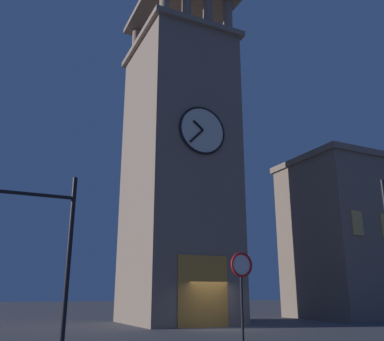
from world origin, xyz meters
TOP-DOWN VIEW (x-y plane):
  - ground_plane at (0.00, 0.00)m, footprint 200.00×200.00m
  - clocktower at (0.38, -4.84)m, footprint 6.87×8.08m
  - traffic_signal_near at (10.56, 6.89)m, footprint 3.68×0.41m
  - no_horn_sign at (4.54, 9.74)m, footprint 0.78×0.14m

SIDE VIEW (x-z plane):
  - ground_plane at x=0.00m, z-range 0.00..0.00m
  - no_horn_sign at x=4.54m, z-range 0.88..3.95m
  - traffic_signal_near at x=10.56m, z-range 0.82..6.49m
  - clocktower at x=0.38m, z-range -2.87..23.92m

